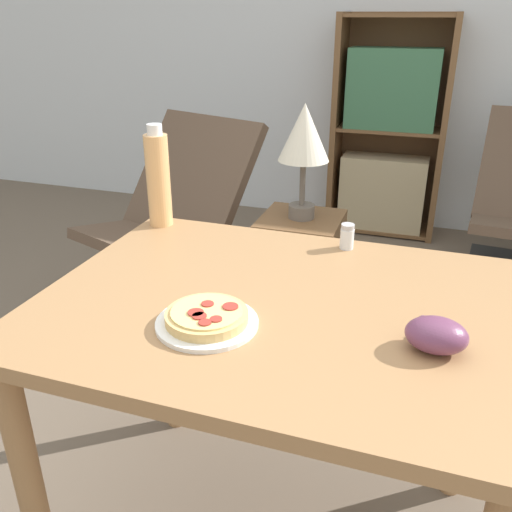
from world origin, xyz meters
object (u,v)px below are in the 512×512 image
(grape_bunch, at_px, (437,335))
(drink_bottle, at_px, (158,179))
(side_table, at_px, (299,275))
(lounge_chair_near, at_px, (171,247))
(salt_shaker, at_px, (347,237))
(pizza_on_plate, at_px, (207,319))
(bookshelf, at_px, (388,138))
(table_lamp, at_px, (304,138))

(grape_bunch, height_order, drink_bottle, drink_bottle)
(side_table, bearing_deg, lounge_chair_near, 173.91)
(drink_bottle, bearing_deg, salt_shaker, -0.57)
(pizza_on_plate, bearing_deg, side_table, 95.13)
(bookshelf, xyz_separation_m, side_table, (-0.21, -1.40, -0.35))
(salt_shaker, distance_m, side_table, 0.98)
(drink_bottle, height_order, lounge_chair_near, drink_bottle)
(bookshelf, bearing_deg, lounge_chair_near, -123.55)
(pizza_on_plate, height_order, salt_shaker, salt_shaker)
(grape_bunch, distance_m, salt_shaker, 0.49)
(salt_shaker, distance_m, bookshelf, 2.17)
(table_lamp, bearing_deg, lounge_chair_near, 173.91)
(salt_shaker, bearing_deg, bookshelf, 92.78)
(grape_bunch, xyz_separation_m, table_lamp, (-0.56, 1.19, 0.09))
(grape_bunch, bearing_deg, lounge_chair_near, 134.12)
(bookshelf, relative_size, side_table, 2.48)
(pizza_on_plate, xyz_separation_m, bookshelf, (0.10, 2.65, -0.15))
(salt_shaker, xyz_separation_m, bookshelf, (-0.11, 2.16, -0.17))
(grape_bunch, bearing_deg, table_lamp, 114.99)
(salt_shaker, bearing_deg, table_lamp, 112.21)
(grape_bunch, xyz_separation_m, salt_shaker, (-0.24, 0.43, 0.00))
(grape_bunch, bearing_deg, pizza_on_plate, -172.64)
(pizza_on_plate, distance_m, salt_shaker, 0.53)
(grape_bunch, distance_m, side_table, 1.42)
(salt_shaker, xyz_separation_m, lounge_chair_near, (-0.98, 0.84, -0.51))
(bookshelf, bearing_deg, salt_shaker, -87.22)
(pizza_on_plate, relative_size, table_lamp, 0.44)
(lounge_chair_near, distance_m, table_lamp, 0.90)
(grape_bunch, relative_size, salt_shaker, 1.68)
(lounge_chair_near, distance_m, side_table, 0.68)
(pizza_on_plate, distance_m, drink_bottle, 0.62)
(pizza_on_plate, xyz_separation_m, drink_bottle, (-0.36, 0.49, 0.13))
(pizza_on_plate, relative_size, side_table, 0.39)
(pizza_on_plate, xyz_separation_m, lounge_chair_near, (-0.78, 1.32, -0.49))
(salt_shaker, bearing_deg, lounge_chair_near, 139.59)
(salt_shaker, relative_size, side_table, 0.13)
(salt_shaker, bearing_deg, grape_bunch, -60.34)
(lounge_chair_near, bearing_deg, grape_bunch, -26.24)
(drink_bottle, xyz_separation_m, lounge_chair_near, (-0.42, 0.83, -0.61))
(pizza_on_plate, relative_size, lounge_chair_near, 0.23)
(drink_bottle, distance_m, side_table, 1.02)
(pizza_on_plate, distance_m, bookshelf, 2.66)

